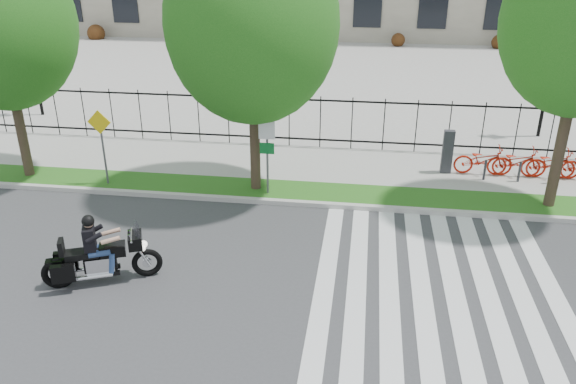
# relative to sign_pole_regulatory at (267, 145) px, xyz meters

# --- Properties ---
(ground) EXTENTS (120.00, 120.00, 0.00)m
(ground) POSITION_rel_sign_pole_regulatory_xyz_m (0.02, -4.58, -1.74)
(ground) COLOR #3B3B3E
(ground) RESTS_ON ground
(curb) EXTENTS (60.00, 0.20, 0.15)m
(curb) POSITION_rel_sign_pole_regulatory_xyz_m (0.02, -0.48, -1.66)
(curb) COLOR #B5B3AA
(curb) RESTS_ON ground
(grass_verge) EXTENTS (60.00, 1.50, 0.15)m
(grass_verge) POSITION_rel_sign_pole_regulatory_xyz_m (0.02, 0.37, -1.66)
(grass_verge) COLOR #245A16
(grass_verge) RESTS_ON ground
(sidewalk) EXTENTS (60.00, 3.50, 0.15)m
(sidewalk) POSITION_rel_sign_pole_regulatory_xyz_m (0.02, 2.87, -1.66)
(sidewalk) COLOR #9A9790
(sidewalk) RESTS_ON ground
(plaza) EXTENTS (80.00, 34.00, 0.10)m
(plaza) POSITION_rel_sign_pole_regulatory_xyz_m (0.02, 20.42, -1.69)
(plaza) COLOR #9A9790
(plaza) RESTS_ON ground
(crosswalk_stripes) EXTENTS (5.70, 8.00, 0.01)m
(crosswalk_stripes) POSITION_rel_sign_pole_regulatory_xyz_m (4.84, -4.58, -1.73)
(crosswalk_stripes) COLOR silver
(crosswalk_stripes) RESTS_ON ground
(iron_fence) EXTENTS (30.00, 0.06, 2.00)m
(iron_fence) POSITION_rel_sign_pole_regulatory_xyz_m (0.02, 4.62, -0.59)
(iron_fence) COLOR black
(iron_fence) RESTS_ON sidewalk
(lamp_post_left) EXTENTS (1.06, 0.70, 4.25)m
(lamp_post_left) POSITION_rel_sign_pole_regulatory_xyz_m (-11.98, 7.42, 1.47)
(lamp_post_left) COLOR black
(lamp_post_left) RESTS_ON ground
(lamp_post_right) EXTENTS (1.06, 0.70, 4.25)m
(lamp_post_right) POSITION_rel_sign_pole_regulatory_xyz_m (10.02, 7.42, 1.47)
(lamp_post_right) COLOR black
(lamp_post_right) RESTS_ON ground
(street_tree_0) EXTENTS (4.60, 4.60, 7.59)m
(street_tree_0) POSITION_rel_sign_pole_regulatory_xyz_m (-8.36, 0.37, 3.35)
(street_tree_0) COLOR #32241B
(street_tree_0) RESTS_ON grass_verge
(street_tree_1) EXTENTS (5.07, 5.07, 8.04)m
(street_tree_1) POSITION_rel_sign_pole_regulatory_xyz_m (-0.46, 0.37, 3.53)
(street_tree_1) COLOR #32241B
(street_tree_1) RESTS_ON grass_verge
(sign_pole_regulatory) EXTENTS (0.50, 0.09, 2.50)m
(sign_pole_regulatory) POSITION_rel_sign_pole_regulatory_xyz_m (0.00, 0.00, 0.00)
(sign_pole_regulatory) COLOR #59595B
(sign_pole_regulatory) RESTS_ON grass_verge
(sign_pole_warning) EXTENTS (0.78, 0.09, 2.49)m
(sign_pole_warning) POSITION_rel_sign_pole_regulatory_xyz_m (-5.36, 0.00, 0.00)
(sign_pole_warning) COLOR #59595B
(sign_pole_warning) RESTS_ON grass_verge
(motorcycle_rider) EXTENTS (2.61, 1.43, 2.13)m
(motorcycle_rider) POSITION_rel_sign_pole_regulatory_xyz_m (-3.01, -5.34, -1.03)
(motorcycle_rider) COLOR black
(motorcycle_rider) RESTS_ON ground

